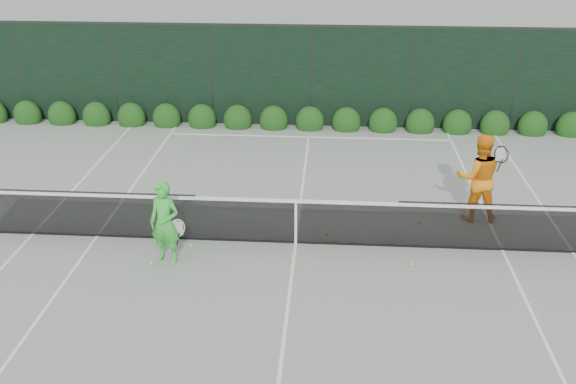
{
  "coord_description": "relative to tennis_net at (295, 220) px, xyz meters",
  "views": [
    {
      "loc": [
        0.65,
        -11.37,
        6.34
      ],
      "look_at": [
        -0.18,
        0.3,
        1.0
      ],
      "focal_mm": 40.0,
      "sensor_mm": 36.0,
      "label": 1
    }
  ],
  "objects": [
    {
      "name": "tennis_net",
      "position": [
        0.0,
        0.0,
        0.0
      ],
      "size": [
        12.9,
        0.1,
        1.07
      ],
      "color": "#10321C",
      "rests_on": "ground"
    },
    {
      "name": "windscreen_fence",
      "position": [
        0.02,
        -2.71,
        0.98
      ],
      "size": [
        32.0,
        21.07,
        3.06
      ],
      "color": "black",
      "rests_on": "ground"
    },
    {
      "name": "player_woman",
      "position": [
        -2.39,
        -0.87,
        0.29
      ],
      "size": [
        0.69,
        0.54,
        1.64
      ],
      "rotation": [
        0.0,
        0.0,
        -0.27
      ],
      "color": "green",
      "rests_on": "ground"
    },
    {
      "name": "tennis_balls",
      "position": [
        0.23,
        -0.16,
        -0.5
      ],
      "size": [
        5.35,
        2.18,
        0.07
      ],
      "color": "#BBEE34",
      "rests_on": "ground"
    },
    {
      "name": "player_man",
      "position": [
        3.83,
        1.38,
        0.44
      ],
      "size": [
        0.96,
        0.74,
        1.95
      ],
      "rotation": [
        0.0,
        0.0,
        3.15
      ],
      "color": "orange",
      "rests_on": "ground"
    },
    {
      "name": "hedge_row",
      "position": [
        0.02,
        7.15,
        -0.3
      ],
      "size": [
        31.66,
        0.65,
        0.94
      ],
      "color": "#12370F",
      "rests_on": "ground"
    },
    {
      "name": "court_lines",
      "position": [
        0.02,
        0.0,
        -0.53
      ],
      "size": [
        11.03,
        23.83,
        0.01
      ],
      "color": "white",
      "rests_on": "ground"
    },
    {
      "name": "ground",
      "position": [
        0.02,
        0.0,
        -0.53
      ],
      "size": [
        80.0,
        80.0,
        0.0
      ],
      "primitive_type": "plane",
      "color": "gray",
      "rests_on": "ground"
    }
  ]
}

